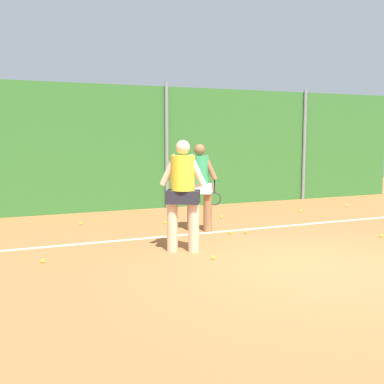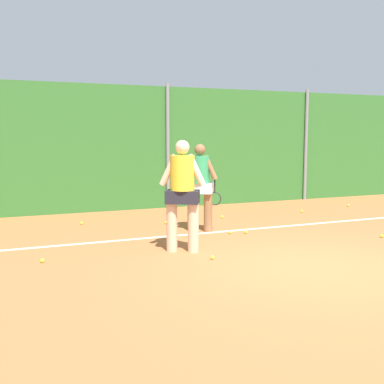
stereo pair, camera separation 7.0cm
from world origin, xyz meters
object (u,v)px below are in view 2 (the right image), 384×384
object	(u,v)px
tennis_ball_6	(302,211)
tennis_ball_12	(222,217)
tennis_ball_4	(174,241)
tennis_ball_11	(212,258)
player_foreground_near	(182,190)
player_midcourt	(200,183)
tennis_ball_1	(348,205)
tennis_ball_2	(230,232)
tennis_ball_5	(246,232)
tennis_ball_8	(42,261)
tennis_ball_10	(82,223)
tennis_ball_3	(382,236)
tennis_ball_0	(166,223)

from	to	relation	value
tennis_ball_6	tennis_ball_12	bearing A→B (deg)	179.84
tennis_ball_4	tennis_ball_11	bearing A→B (deg)	-83.45
player_foreground_near	tennis_ball_4	distance (m)	1.25
player_midcourt	tennis_ball_1	bearing A→B (deg)	54.78
tennis_ball_2	tennis_ball_4	size ratio (longest dim) A/B	1.00
tennis_ball_4	tennis_ball_5	bearing A→B (deg)	8.22
tennis_ball_11	tennis_ball_12	bearing A→B (deg)	61.39
tennis_ball_8	tennis_ball_11	bearing A→B (deg)	-18.57
tennis_ball_8	tennis_ball_10	bearing A→B (deg)	69.67
player_foreground_near	tennis_ball_3	xyz separation A→B (m)	(4.05, -0.48, -1.05)
player_foreground_near	tennis_ball_1	distance (m)	7.10
tennis_ball_2	tennis_ball_12	bearing A→B (deg)	68.73
player_midcourt	tennis_ball_1	distance (m)	5.61
player_foreground_near	tennis_ball_2	world-z (taller)	player_foreground_near
player_foreground_near	tennis_ball_6	bearing A→B (deg)	-118.34
tennis_ball_8	tennis_ball_12	distance (m)	5.14
tennis_ball_1	player_foreground_near	bearing A→B (deg)	-153.84
tennis_ball_2	tennis_ball_0	bearing A→B (deg)	118.26
player_midcourt	tennis_ball_1	xyz separation A→B (m)	(5.30, 1.56, -0.99)
tennis_ball_3	player_midcourt	bearing A→B (deg)	146.54
player_midcourt	tennis_ball_4	world-z (taller)	player_midcourt
player_midcourt	tennis_ball_3	bearing A→B (deg)	4.95
tennis_ball_3	tennis_ball_12	distance (m)	3.75
tennis_ball_4	tennis_ball_10	world-z (taller)	same
tennis_ball_6	tennis_ball_10	xyz separation A→B (m)	(-5.64, 0.49, 0.00)
tennis_ball_1	tennis_ball_8	distance (m)	9.11
tennis_ball_3	tennis_ball_4	size ratio (longest dim) A/B	1.00
tennis_ball_8	tennis_ball_12	world-z (taller)	same
tennis_ball_1	tennis_ball_8	size ratio (longest dim) A/B	1.00
tennis_ball_3	tennis_ball_11	xyz separation A→B (m)	(-3.80, -0.22, 0.00)
tennis_ball_6	tennis_ball_10	distance (m)	5.66
tennis_ball_11	tennis_ball_4	bearing A→B (deg)	96.55
player_midcourt	tennis_ball_12	xyz separation A→B (m)	(1.12, 1.20, -0.99)
player_foreground_near	tennis_ball_12	xyz separation A→B (m)	(2.12, 2.74, -1.05)
player_foreground_near	tennis_ball_0	distance (m)	2.82
tennis_ball_4	tennis_ball_6	distance (m)	4.83
player_foreground_near	tennis_ball_2	xyz separation A→B (m)	(1.44, 0.99, -1.05)
player_foreground_near	tennis_ball_8	world-z (taller)	player_foreground_near
tennis_ball_4	player_foreground_near	bearing A→B (deg)	-97.51
tennis_ball_1	tennis_ball_6	xyz separation A→B (m)	(-1.85, -0.36, 0.00)
tennis_ball_3	tennis_ball_2	bearing A→B (deg)	150.69
tennis_ball_6	tennis_ball_1	bearing A→B (deg)	10.99
player_midcourt	tennis_ball_2	xyz separation A→B (m)	(0.44, -0.55, -0.99)
player_foreground_near	tennis_ball_10	xyz separation A→B (m)	(-1.19, 3.23, -1.05)
tennis_ball_10	tennis_ball_12	bearing A→B (deg)	-8.38
tennis_ball_2	tennis_ball_11	xyz separation A→B (m)	(-1.19, -1.69, 0.00)
tennis_ball_11	player_midcourt	bearing A→B (deg)	71.31
player_foreground_near	tennis_ball_10	bearing A→B (deg)	-39.68
tennis_ball_4	tennis_ball_2	bearing A→B (deg)	13.31
tennis_ball_2	tennis_ball_6	distance (m)	3.48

